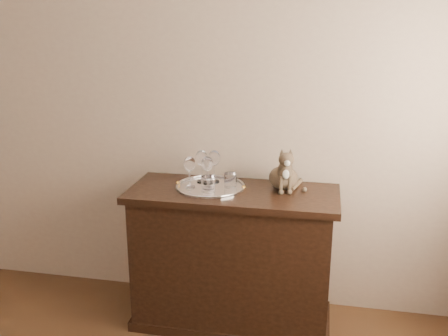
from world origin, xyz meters
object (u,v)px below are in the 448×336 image
at_px(wine_glass_b, 214,166).
at_px(tumbler_c, 231,180).
at_px(wine_glass_d, 207,172).
at_px(sideboard, 233,258).
at_px(cat, 284,167).
at_px(wine_glass_a, 202,166).
at_px(wine_glass_c, 190,172).
at_px(tray, 210,187).
at_px(tumbler_b, 208,184).

bearing_deg(wine_glass_b, tumbler_c, -34.35).
bearing_deg(wine_glass_d, sideboard, -5.41).
bearing_deg(tumbler_c, cat, 11.66).
xyz_separation_m(wine_glass_a, wine_glass_d, (0.05, -0.08, -0.01)).
distance_m(wine_glass_b, wine_glass_c, 0.17).
height_order(wine_glass_c, tumbler_c, wine_glass_c).
xyz_separation_m(wine_glass_b, wine_glass_d, (-0.02, -0.10, -0.01)).
distance_m(wine_glass_b, wine_glass_d, 0.10).
height_order(sideboard, wine_glass_c, wine_glass_c).
bearing_deg(cat, wine_glass_d, 179.27).
relative_size(tray, tumbler_b, 4.46).
bearing_deg(tray, tumbler_b, -85.56).
height_order(wine_glass_c, wine_glass_d, same).
distance_m(wine_glass_b, tumbler_c, 0.15).
bearing_deg(tray, wine_glass_c, -165.10).
relative_size(wine_glass_b, wine_glass_c, 1.05).
relative_size(tumbler_b, cat, 0.35).
bearing_deg(wine_glass_d, wine_glass_c, -165.13).
height_order(sideboard, cat, cat).
xyz_separation_m(sideboard, tumbler_c, (-0.02, 0.04, 0.47)).
bearing_deg(wine_glass_a, tumbler_c, -18.24).
distance_m(wine_glass_c, wine_glass_d, 0.10).
distance_m(tray, wine_glass_b, 0.14).
distance_m(sideboard, cat, 0.63).
bearing_deg(wine_glass_b, tray, -90.87).
relative_size(wine_glass_c, cat, 0.71).
relative_size(wine_glass_c, tumbler_c, 2.23).
bearing_deg(cat, wine_glass_a, 168.23).
distance_m(tumbler_c, cat, 0.31).
bearing_deg(wine_glass_d, tray, 15.08).
height_order(wine_glass_a, wine_glass_c, wine_glass_a).
distance_m(wine_glass_d, tumbler_b, 0.10).
bearing_deg(tumbler_c, tumbler_b, -136.25).
relative_size(wine_glass_a, tumbler_c, 2.35).
distance_m(wine_glass_d, cat, 0.44).
distance_m(tumbler_b, cat, 0.44).
distance_m(wine_glass_b, tumbler_b, 0.19).
xyz_separation_m(sideboard, wine_glass_c, (-0.25, -0.01, 0.52)).
bearing_deg(tray, wine_glass_a, 132.00).
distance_m(wine_glass_c, tumbler_c, 0.24).
bearing_deg(tumbler_b, wine_glass_b, 91.65).
bearing_deg(tray, tumbler_c, 8.80).
height_order(sideboard, wine_glass_a, wine_glass_a).
xyz_separation_m(tray, tumbler_b, (0.01, -0.09, 0.05)).
distance_m(wine_glass_c, cat, 0.54).
height_order(wine_glass_b, wine_glass_d, wine_glass_b).
bearing_deg(wine_glass_b, cat, -2.25).
xyz_separation_m(wine_glass_d, tumbler_c, (0.13, 0.02, -0.05)).
bearing_deg(wine_glass_c, cat, 11.75).
relative_size(wine_glass_d, cat, 0.71).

